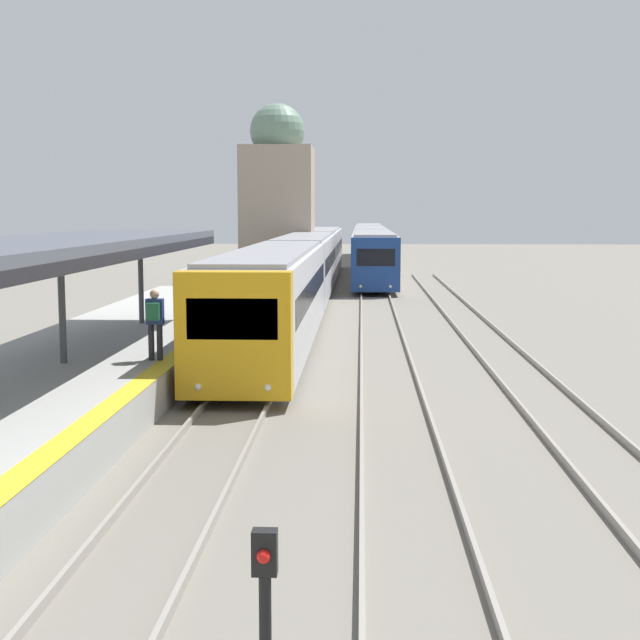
{
  "coord_description": "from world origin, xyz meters",
  "views": [
    {
      "loc": [
        2.76,
        -1.36,
        4.35
      ],
      "look_at": [
        1.76,
        20.49,
        1.69
      ],
      "focal_mm": 50.0,
      "sensor_mm": 36.0,
      "label": 1
    }
  ],
  "objects_px": {
    "train_near": "(306,264)",
    "signal_post_near": "(265,618)",
    "person_on_platform": "(155,319)",
    "train_far": "(371,245)"
  },
  "relations": [
    {
      "from": "train_near",
      "to": "signal_post_near",
      "type": "xyz_separation_m",
      "value": [
        2.02,
        -37.86,
        -0.6
      ]
    },
    {
      "from": "person_on_platform",
      "to": "train_near",
      "type": "relative_size",
      "value": 0.03
    },
    {
      "from": "train_near",
      "to": "train_far",
      "type": "relative_size",
      "value": 1.06
    },
    {
      "from": "person_on_platform",
      "to": "train_far",
      "type": "xyz_separation_m",
      "value": [
        5.55,
        49.15,
        -0.12
      ]
    },
    {
      "from": "person_on_platform",
      "to": "train_far",
      "type": "distance_m",
      "value": 49.46
    },
    {
      "from": "person_on_platform",
      "to": "signal_post_near",
      "type": "bearing_deg",
      "value": -73.53
    },
    {
      "from": "person_on_platform",
      "to": "train_near",
      "type": "xyz_separation_m",
      "value": [
        2.04,
        24.13,
        -0.11
      ]
    },
    {
      "from": "person_on_platform",
      "to": "signal_post_near",
      "type": "distance_m",
      "value": 14.33
    },
    {
      "from": "person_on_platform",
      "to": "train_far",
      "type": "height_order",
      "value": "train_far"
    },
    {
      "from": "train_near",
      "to": "signal_post_near",
      "type": "bearing_deg",
      "value": -86.94
    }
  ]
}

